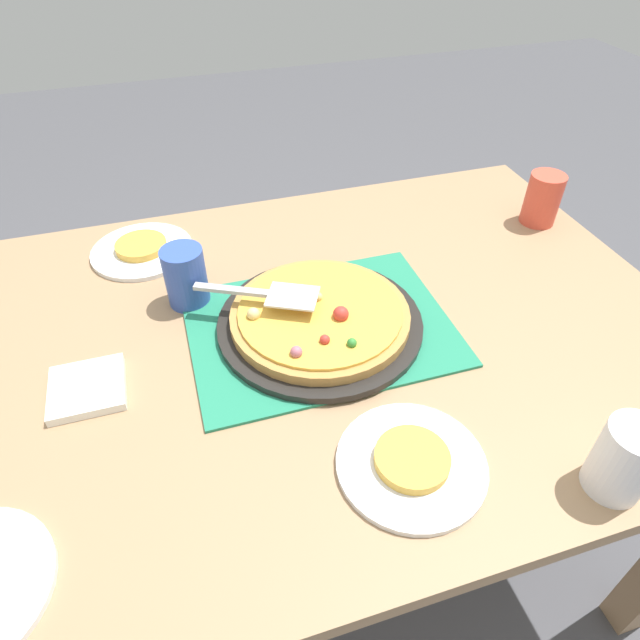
{
  "coord_description": "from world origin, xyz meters",
  "views": [
    {
      "loc": [
        -0.22,
        -0.72,
        1.44
      ],
      "look_at": [
        0.0,
        0.0,
        0.77
      ],
      "focal_mm": 30.55,
      "sensor_mm": 36.0,
      "label": 1
    }
  ],
  "objects_px": {
    "pizza": "(320,315)",
    "napkin_stack": "(87,388)",
    "served_slice_right": "(412,459)",
    "cup_far": "(186,277)",
    "cup_corner": "(543,199)",
    "pizza_server": "(267,294)",
    "pizza_pan": "(320,323)",
    "served_slice_left": "(141,246)",
    "plate_near_left": "(142,251)",
    "cup_near": "(624,460)",
    "plate_far_right": "(411,464)"
  },
  "relations": [
    {
      "from": "pizza",
      "to": "pizza_server",
      "type": "relative_size",
      "value": 1.47
    },
    {
      "from": "cup_near",
      "to": "napkin_stack",
      "type": "distance_m",
      "value": 0.81
    },
    {
      "from": "pizza",
      "to": "cup_corner",
      "type": "bearing_deg",
      "value": 19.2
    },
    {
      "from": "plate_near_left",
      "to": "cup_near",
      "type": "height_order",
      "value": "cup_near"
    },
    {
      "from": "cup_corner",
      "to": "cup_near",
      "type": "bearing_deg",
      "value": -115.74
    },
    {
      "from": "served_slice_right",
      "to": "pizza_server",
      "type": "bearing_deg",
      "value": 108.89
    },
    {
      "from": "pizza_pan",
      "to": "served_slice_right",
      "type": "relative_size",
      "value": 3.45
    },
    {
      "from": "plate_near_left",
      "to": "cup_far",
      "type": "bearing_deg",
      "value": -68.2
    },
    {
      "from": "served_slice_left",
      "to": "plate_far_right",
      "type": "bearing_deg",
      "value": -63.28
    },
    {
      "from": "cup_corner",
      "to": "pizza_server",
      "type": "relative_size",
      "value": 0.53
    },
    {
      "from": "served_slice_left",
      "to": "plate_near_left",
      "type": "bearing_deg",
      "value": 0.0
    },
    {
      "from": "served_slice_left",
      "to": "pizza",
      "type": "bearing_deg",
      "value": -49.51
    },
    {
      "from": "pizza_pan",
      "to": "cup_corner",
      "type": "xyz_separation_m",
      "value": [
        0.61,
        0.21,
        0.05
      ]
    },
    {
      "from": "cup_near",
      "to": "plate_far_right",
      "type": "bearing_deg",
      "value": 156.68
    },
    {
      "from": "pizza",
      "to": "served_slice_left",
      "type": "relative_size",
      "value": 3.0
    },
    {
      "from": "pizza",
      "to": "served_slice_right",
      "type": "relative_size",
      "value": 3.0
    },
    {
      "from": "plate_near_left",
      "to": "served_slice_right",
      "type": "xyz_separation_m",
      "value": [
        0.34,
        -0.68,
        0.01
      ]
    },
    {
      "from": "pizza_server",
      "to": "pizza",
      "type": "bearing_deg",
      "value": -26.97
    },
    {
      "from": "served_slice_right",
      "to": "cup_near",
      "type": "relative_size",
      "value": 0.92
    },
    {
      "from": "pizza_pan",
      "to": "napkin_stack",
      "type": "xyz_separation_m",
      "value": [
        -0.41,
        -0.04,
        -0.01
      ]
    },
    {
      "from": "plate_far_right",
      "to": "served_slice_left",
      "type": "bearing_deg",
      "value": 116.72
    },
    {
      "from": "pizza_pan",
      "to": "cup_corner",
      "type": "distance_m",
      "value": 0.64
    },
    {
      "from": "pizza",
      "to": "pizza_server",
      "type": "height_order",
      "value": "pizza_server"
    },
    {
      "from": "served_slice_left",
      "to": "pizza_server",
      "type": "height_order",
      "value": "pizza_server"
    },
    {
      "from": "pizza",
      "to": "napkin_stack",
      "type": "distance_m",
      "value": 0.41
    },
    {
      "from": "served_slice_right",
      "to": "pizza",
      "type": "bearing_deg",
      "value": 96.93
    },
    {
      "from": "pizza",
      "to": "napkin_stack",
      "type": "height_order",
      "value": "pizza"
    },
    {
      "from": "pizza_server",
      "to": "cup_far",
      "type": "bearing_deg",
      "value": 141.26
    },
    {
      "from": "cup_near",
      "to": "cup_far",
      "type": "bearing_deg",
      "value": 131.36
    },
    {
      "from": "cup_corner",
      "to": "napkin_stack",
      "type": "relative_size",
      "value": 1.0
    },
    {
      "from": "plate_far_right",
      "to": "napkin_stack",
      "type": "height_order",
      "value": "napkin_stack"
    },
    {
      "from": "pizza",
      "to": "cup_near",
      "type": "height_order",
      "value": "cup_near"
    },
    {
      "from": "served_slice_left",
      "to": "napkin_stack",
      "type": "relative_size",
      "value": 0.92
    },
    {
      "from": "pizza_pan",
      "to": "napkin_stack",
      "type": "bearing_deg",
      "value": -174.95
    },
    {
      "from": "cup_far",
      "to": "pizza",
      "type": "bearing_deg",
      "value": -34.5
    },
    {
      "from": "plate_near_left",
      "to": "served_slice_left",
      "type": "relative_size",
      "value": 2.0
    },
    {
      "from": "cup_corner",
      "to": "plate_far_right",
      "type": "bearing_deg",
      "value": -136.64
    },
    {
      "from": "served_slice_left",
      "to": "cup_far",
      "type": "height_order",
      "value": "cup_far"
    },
    {
      "from": "served_slice_left",
      "to": "pizza_pan",
      "type": "bearing_deg",
      "value": -49.4
    },
    {
      "from": "cup_far",
      "to": "plate_near_left",
      "type": "bearing_deg",
      "value": 111.8
    },
    {
      "from": "pizza_server",
      "to": "napkin_stack",
      "type": "relative_size",
      "value": 1.87
    },
    {
      "from": "plate_far_right",
      "to": "cup_corner",
      "type": "xyz_separation_m",
      "value": [
        0.57,
        0.54,
        0.06
      ]
    },
    {
      "from": "plate_near_left",
      "to": "served_slice_right",
      "type": "height_order",
      "value": "served_slice_right"
    },
    {
      "from": "served_slice_right",
      "to": "cup_far",
      "type": "height_order",
      "value": "cup_far"
    },
    {
      "from": "pizza_pan",
      "to": "cup_near",
      "type": "xyz_separation_m",
      "value": [
        0.3,
        -0.44,
        0.05
      ]
    },
    {
      "from": "plate_near_left",
      "to": "served_slice_left",
      "type": "height_order",
      "value": "served_slice_left"
    },
    {
      "from": "pizza",
      "to": "cup_near",
      "type": "xyz_separation_m",
      "value": [
        0.3,
        -0.44,
        0.03
      ]
    },
    {
      "from": "served_slice_right",
      "to": "pizza_server",
      "type": "distance_m",
      "value": 0.39
    },
    {
      "from": "pizza_pan",
      "to": "cup_far",
      "type": "relative_size",
      "value": 3.17
    },
    {
      "from": "napkin_stack",
      "to": "cup_corner",
      "type": "bearing_deg",
      "value": 13.65
    }
  ]
}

